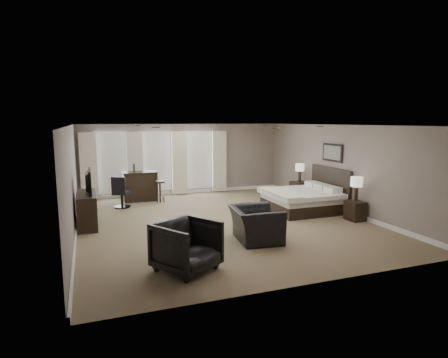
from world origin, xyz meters
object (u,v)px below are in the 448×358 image
object	(u,v)px
bar_stool_left	(138,189)
desk_chair	(122,192)
armchair_far	(187,244)
bar_stool_right	(160,192)
lamp_far	(300,173)
bed	(299,190)
lamp_near	(356,189)
nightstand_near	(355,211)
nightstand_far	(299,191)
tv	(86,191)
dresser	(87,210)
bar_counter	(140,186)
armchair_near	(256,218)

from	to	relation	value
bar_stool_left	desk_chair	bearing A→B (deg)	-122.58
armchair_far	bar_stool_right	xyz separation A→B (m)	(0.61, 5.93, -0.14)
lamp_far	bar_stool_left	size ratio (longest dim) A/B	0.83
bar_stool_left	bar_stool_right	xyz separation A→B (m)	(0.64, -0.66, -0.01)
bed	lamp_near	world-z (taller)	bed
lamp_far	desk_chair	distance (m)	5.97
lamp_near	bar_stool_left	xyz separation A→B (m)	(-5.25, 4.79, -0.49)
bed	lamp_far	size ratio (longest dim) A/B	3.23
nightstand_near	nightstand_far	size ratio (longest dim) A/B	0.85
lamp_far	tv	world-z (taller)	lamp_far
lamp_near	bar_stool_right	distance (m)	6.21
nightstand_far	armchair_far	distance (m)	7.03
bed	desk_chair	bearing A→B (deg)	154.87
bar_stool_left	dresser	bearing A→B (deg)	-120.39
lamp_near	armchair_far	world-z (taller)	lamp_near
bed	bar_counter	size ratio (longest dim) A/B	1.75
nightstand_near	bar_stool_right	bearing A→B (deg)	138.15
armchair_near	armchair_far	size ratio (longest dim) A/B	1.17
nightstand_far	armchair_near	distance (m)	4.88
bed	nightstand_far	xyz separation A→B (m)	(0.89, 1.45, -0.33)
bed	lamp_near	bearing A→B (deg)	-58.46
bar_stool_right	lamp_far	bearing A→B (deg)	-14.93
armchair_near	desk_chair	xyz separation A→B (m)	(-2.56, 4.46, -0.01)
armchair_near	bar_stool_left	xyz separation A→B (m)	(-1.93, 5.45, -0.14)
armchair_far	bar_stool_left	size ratio (longest dim) A/B	1.34
lamp_far	tv	bearing A→B (deg)	-172.07
lamp_near	dresser	world-z (taller)	lamp_near
bed	armchair_far	xyz separation A→B (m)	(-4.33, -3.25, -0.14)
nightstand_near	bar_stool_left	world-z (taller)	bar_stool_left
armchair_far	bar_counter	distance (m)	6.44
bed	bar_stool_left	xyz separation A→B (m)	(-4.36, 3.34, -0.27)
lamp_far	bar_stool_left	world-z (taller)	lamp_far
dresser	bar_stool_left	size ratio (longest dim) A/B	1.97
tv	armchair_far	size ratio (longest dim) A/B	1.05
lamp_far	desk_chair	bearing A→B (deg)	171.38
nightstand_far	dresser	distance (m)	6.99
desk_chair	dresser	bearing A→B (deg)	89.74
nightstand_near	dresser	bearing A→B (deg)	164.37
bed	nightstand_far	bearing A→B (deg)	58.46
bar_stool_left	bed	bearing A→B (deg)	-37.44
nightstand_far	bar_stool_left	distance (m)	5.58
bed	dresser	world-z (taller)	bed
bar_stool_left	desk_chair	world-z (taller)	desk_chair
nightstand_near	bar_counter	world-z (taller)	bar_counter
lamp_far	bar_stool_right	size ratio (longest dim) A/B	0.86
lamp_far	bar_stool_left	bearing A→B (deg)	160.22
tv	desk_chair	bearing A→B (deg)	-29.17
lamp_near	armchair_far	distance (m)	5.54
tv	bed	bearing A→B (deg)	-94.61
nightstand_far	bar_stool_left	xyz separation A→B (m)	(-5.25, 1.89, 0.06)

